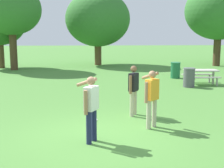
{
  "coord_description": "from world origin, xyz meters",
  "views": [
    {
      "loc": [
        -0.14,
        -7.56,
        2.66
      ],
      "look_at": [
        0.49,
        2.25,
        1.0
      ],
      "focal_mm": 48.3,
      "sensor_mm": 36.0,
      "label": 1
    }
  ],
  "objects_px": {
    "trash_can_beside_table": "(189,77)",
    "tree_slender_mid": "(219,11)",
    "person_thrower": "(91,104)",
    "trash_can_further_along": "(175,70)",
    "person_bystander": "(152,95)",
    "picnic_table_near": "(201,74)",
    "person_catcher": "(134,87)",
    "frisbee": "(93,120)",
    "tree_far_right": "(98,19)",
    "tree_broad_center": "(11,10)"
  },
  "relations": [
    {
      "from": "trash_can_beside_table",
      "to": "tree_slender_mid",
      "type": "relative_size",
      "value": 0.14
    },
    {
      "from": "person_thrower",
      "to": "trash_can_further_along",
      "type": "bearing_deg",
      "value": 64.52
    },
    {
      "from": "person_bystander",
      "to": "person_thrower",
      "type": "bearing_deg",
      "value": -148.2
    },
    {
      "from": "picnic_table_near",
      "to": "tree_slender_mid",
      "type": "height_order",
      "value": "tree_slender_mid"
    },
    {
      "from": "person_bystander",
      "to": "tree_slender_mid",
      "type": "height_order",
      "value": "tree_slender_mid"
    },
    {
      "from": "person_catcher",
      "to": "person_bystander",
      "type": "xyz_separation_m",
      "value": [
        0.33,
        -1.34,
        0.02
      ]
    },
    {
      "from": "frisbee",
      "to": "person_thrower",
      "type": "bearing_deg",
      "value": -91.5
    },
    {
      "from": "person_thrower",
      "to": "trash_can_further_along",
      "type": "relative_size",
      "value": 1.71
    },
    {
      "from": "picnic_table_near",
      "to": "tree_slender_mid",
      "type": "distance_m",
      "value": 10.64
    },
    {
      "from": "trash_can_beside_table",
      "to": "tree_far_right",
      "type": "xyz_separation_m",
      "value": [
        -4.34,
        10.94,
        3.34
      ]
    },
    {
      "from": "trash_can_beside_table",
      "to": "person_thrower",
      "type": "bearing_deg",
      "value": -123.03
    },
    {
      "from": "person_catcher",
      "to": "person_bystander",
      "type": "height_order",
      "value": "same"
    },
    {
      "from": "trash_can_beside_table",
      "to": "trash_can_further_along",
      "type": "xyz_separation_m",
      "value": [
        0.14,
        3.03,
        0.0
      ]
    },
    {
      "from": "person_thrower",
      "to": "trash_can_beside_table",
      "type": "distance_m",
      "value": 8.92
    },
    {
      "from": "picnic_table_near",
      "to": "tree_slender_mid",
      "type": "bearing_deg",
      "value": 62.9
    },
    {
      "from": "trash_can_further_along",
      "to": "tree_far_right",
      "type": "height_order",
      "value": "tree_far_right"
    },
    {
      "from": "person_thrower",
      "to": "person_bystander",
      "type": "bearing_deg",
      "value": 31.8
    },
    {
      "from": "frisbee",
      "to": "picnic_table_near",
      "type": "relative_size",
      "value": 0.15
    },
    {
      "from": "picnic_table_near",
      "to": "tree_broad_center",
      "type": "bearing_deg",
      "value": 148.26
    },
    {
      "from": "person_bystander",
      "to": "tree_slender_mid",
      "type": "bearing_deg",
      "value": 61.88
    },
    {
      "from": "frisbee",
      "to": "picnic_table_near",
      "type": "height_order",
      "value": "picnic_table_near"
    },
    {
      "from": "picnic_table_near",
      "to": "person_bystander",
      "type": "bearing_deg",
      "value": -119.34
    },
    {
      "from": "person_thrower",
      "to": "tree_slender_mid",
      "type": "xyz_separation_m",
      "value": [
        10.27,
        17.09,
        3.47
      ]
    },
    {
      "from": "person_catcher",
      "to": "tree_slender_mid",
      "type": "relative_size",
      "value": 0.24
    },
    {
      "from": "tree_broad_center",
      "to": "person_catcher",
      "type": "bearing_deg",
      "value": -61.38
    },
    {
      "from": "person_catcher",
      "to": "tree_broad_center",
      "type": "height_order",
      "value": "tree_broad_center"
    },
    {
      "from": "person_bystander",
      "to": "tree_far_right",
      "type": "xyz_separation_m",
      "value": [
        -1.17,
        17.36,
        2.86
      ]
    },
    {
      "from": "person_thrower",
      "to": "trash_can_beside_table",
      "type": "bearing_deg",
      "value": 56.97
    },
    {
      "from": "tree_broad_center",
      "to": "frisbee",
      "type": "bearing_deg",
      "value": -66.81
    },
    {
      "from": "person_thrower",
      "to": "tree_far_right",
      "type": "relative_size",
      "value": 0.27
    },
    {
      "from": "person_catcher",
      "to": "picnic_table_near",
      "type": "relative_size",
      "value": 0.93
    },
    {
      "from": "tree_slender_mid",
      "to": "tree_broad_center",
      "type": "bearing_deg",
      "value": -173.79
    },
    {
      "from": "person_thrower",
      "to": "person_catcher",
      "type": "bearing_deg",
      "value": 60.2
    },
    {
      "from": "person_bystander",
      "to": "picnic_table_near",
      "type": "distance_m",
      "value": 8.29
    },
    {
      "from": "person_catcher",
      "to": "picnic_table_near",
      "type": "xyz_separation_m",
      "value": [
        4.38,
        5.88,
        -0.38
      ]
    },
    {
      "from": "picnic_table_near",
      "to": "trash_can_beside_table",
      "type": "bearing_deg",
      "value": -138.26
    },
    {
      "from": "tree_slender_mid",
      "to": "trash_can_beside_table",
      "type": "bearing_deg",
      "value": -119.34
    },
    {
      "from": "tree_broad_center",
      "to": "trash_can_further_along",
      "type": "bearing_deg",
      "value": -24.4
    },
    {
      "from": "person_catcher",
      "to": "frisbee",
      "type": "distance_m",
      "value": 1.68
    },
    {
      "from": "person_catcher",
      "to": "trash_can_further_along",
      "type": "xyz_separation_m",
      "value": [
        3.63,
        8.11,
        -0.46
      ]
    },
    {
      "from": "person_bystander",
      "to": "trash_can_beside_table",
      "type": "bearing_deg",
      "value": 63.77
    },
    {
      "from": "trash_can_further_along",
      "to": "tree_slender_mid",
      "type": "relative_size",
      "value": 0.14
    },
    {
      "from": "picnic_table_near",
      "to": "trash_can_further_along",
      "type": "relative_size",
      "value": 1.85
    },
    {
      "from": "person_catcher",
      "to": "tree_slender_mid",
      "type": "xyz_separation_m",
      "value": [
        8.9,
        14.71,
        3.49
      ]
    },
    {
      "from": "person_catcher",
      "to": "frisbee",
      "type": "height_order",
      "value": "person_catcher"
    },
    {
      "from": "picnic_table_near",
      "to": "frisbee",
      "type": "bearing_deg",
      "value": -131.88
    },
    {
      "from": "person_bystander",
      "to": "tree_slender_mid",
      "type": "xyz_separation_m",
      "value": [
        8.57,
        16.04,
        3.47
      ]
    },
    {
      "from": "trash_can_beside_table",
      "to": "tree_slender_mid",
      "type": "distance_m",
      "value": 11.72
    },
    {
      "from": "frisbee",
      "to": "picnic_table_near",
      "type": "xyz_separation_m",
      "value": [
        5.7,
        6.36,
        0.55
      ]
    },
    {
      "from": "trash_can_beside_table",
      "to": "tree_broad_center",
      "type": "bearing_deg",
      "value": 143.27
    }
  ]
}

